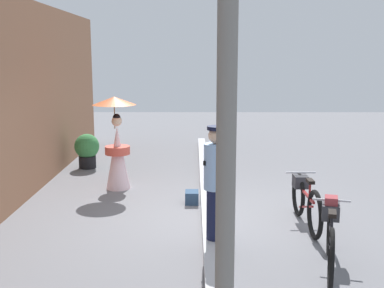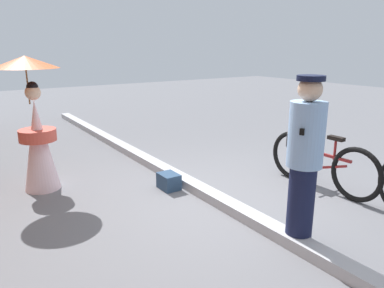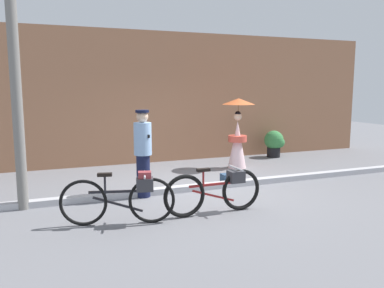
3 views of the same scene
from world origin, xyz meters
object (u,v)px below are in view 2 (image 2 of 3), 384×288
Objects in this scene: person_with_parasol at (35,123)px; backpack_on_pavement at (169,181)px; person_officer at (304,159)px; bicycle_far_side at (318,160)px.

backpack_on_pavement is at bearing -123.98° from person_with_parasol.
bicycle_far_side is at bearing -57.92° from person_officer.
bicycle_far_side reaches higher than backpack_on_pavement.
person_with_parasol reaches higher than bicycle_far_side.
bicycle_far_side is at bearing -122.35° from backpack_on_pavement.
bicycle_far_side is 1.76m from person_officer.
person_officer is 5.44× the size of backpack_on_pavement.
person_with_parasol is at bearing 56.90° from bicycle_far_side.
backpack_on_pavement is (1.12, 1.76, -0.29)m from bicycle_far_side.
person_with_parasol is 1.98m from backpack_on_pavement.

